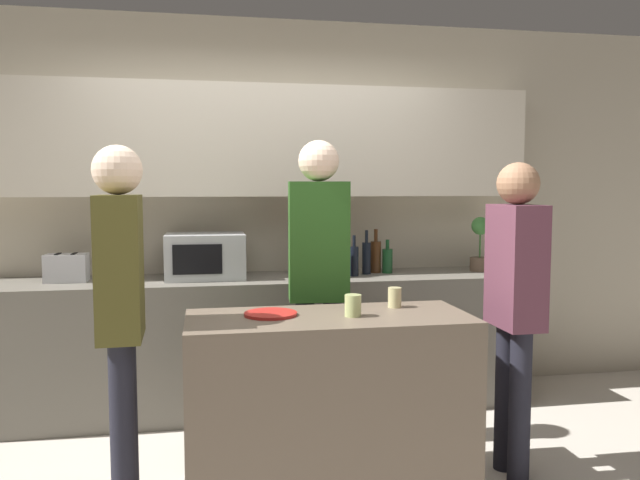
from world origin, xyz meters
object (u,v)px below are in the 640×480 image
(bottle_4, at_px, (354,260))
(person_right, at_px, (515,292))
(cup_1, at_px, (395,297))
(bottle_1, at_px, (313,261))
(bottle_6, at_px, (376,256))
(toaster, at_px, (67,268))
(person_left, at_px, (121,297))
(potted_plant, at_px, (480,244))
(bottle_0, at_px, (301,257))
(bottle_5, at_px, (366,257))
(person_center, at_px, (319,264))
(bottle_3, at_px, (344,262))
(microwave, at_px, (205,256))
(bottle_2, at_px, (325,260))
(cup_0, at_px, (353,306))
(bottle_7, at_px, (387,260))
(plate_on_island, at_px, (271,314))

(bottle_4, height_order, person_right, person_right)
(cup_1, bearing_deg, bottle_1, 101.13)
(bottle_6, bearing_deg, toaster, -178.36)
(bottle_6, relative_size, person_left, 0.18)
(potted_plant, xyz_separation_m, bottle_0, (-1.31, 0.06, -0.07))
(bottle_5, distance_m, cup_1, 1.14)
(toaster, relative_size, person_center, 0.15)
(bottle_3, distance_m, cup_1, 1.00)
(microwave, xyz_separation_m, bottle_2, (0.82, 0.05, -0.05))
(bottle_6, bearing_deg, person_left, -139.13)
(bottle_2, relative_size, person_center, 0.15)
(bottle_0, height_order, person_left, person_left)
(bottle_0, distance_m, bottle_1, 0.09)
(bottle_3, relative_size, bottle_5, 0.86)
(bottle_0, distance_m, cup_0, 1.37)
(bottle_6, distance_m, bottle_7, 0.09)
(plate_on_island, bearing_deg, bottle_3, 60.55)
(bottle_7, height_order, person_right, person_right)
(bottle_6, relative_size, cup_1, 2.99)
(bottle_6, xyz_separation_m, plate_on_island, (-0.89, -1.28, -0.13))
(bottle_4, height_order, person_center, person_center)
(cup_0, height_order, person_right, person_right)
(bottle_2, height_order, cup_0, bottle_2)
(bottle_5, xyz_separation_m, person_right, (0.45, -1.28, -0.05))
(potted_plant, height_order, plate_on_island, potted_plant)
(bottle_1, distance_m, cup_1, 1.19)
(bottle_7, bearing_deg, person_center, -130.22)
(bottle_6, bearing_deg, potted_plant, -4.45)
(bottle_0, distance_m, bottle_6, 0.54)
(toaster, relative_size, person_right, 0.16)
(bottle_7, relative_size, plate_on_island, 0.92)
(cup_0, bearing_deg, person_left, 179.59)
(cup_1, bearing_deg, toaster, 148.63)
(bottle_3, distance_m, person_left, 1.75)
(bottle_1, xyz_separation_m, bottle_5, (0.37, -0.04, 0.03))
(person_left, relative_size, person_right, 1.04)
(person_right, bearing_deg, cup_0, 92.47)
(bottle_5, relative_size, person_right, 0.19)
(person_center, bearing_deg, bottle_0, -85.93)
(person_left, height_order, person_right, person_left)
(potted_plant, distance_m, bottle_5, 0.85)
(bottle_5, bearing_deg, bottle_4, -144.23)
(toaster, relative_size, bottle_0, 0.79)
(bottle_5, distance_m, person_left, 1.98)
(person_right, bearing_deg, bottle_6, 16.04)
(bottle_2, height_order, bottle_3, bottle_3)
(person_center, bearing_deg, bottle_2, -98.39)
(potted_plant, height_order, cup_1, potted_plant)
(toaster, relative_size, bottle_5, 0.84)
(bottle_5, relative_size, person_left, 0.18)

